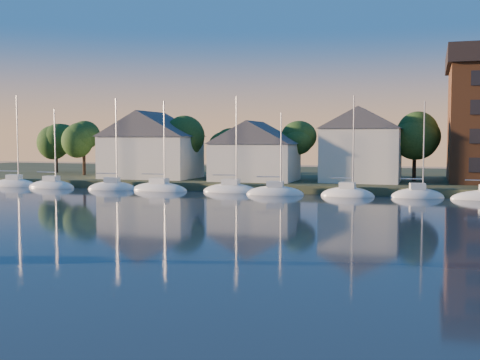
% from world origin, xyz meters
% --- Properties ---
extents(ground, '(260.00, 260.00, 0.00)m').
position_xyz_m(ground, '(0.00, 0.00, 0.00)').
color(ground, black).
rests_on(ground, ground).
extents(shoreline_land, '(160.00, 50.00, 2.00)m').
position_xyz_m(shoreline_land, '(0.00, 75.00, 0.00)').
color(shoreline_land, '#2D3720').
rests_on(shoreline_land, ground).
extents(wooden_dock, '(120.00, 3.00, 1.00)m').
position_xyz_m(wooden_dock, '(0.00, 52.00, 0.00)').
color(wooden_dock, brown).
rests_on(wooden_dock, ground).
extents(clubhouse_west, '(13.65, 9.45, 9.64)m').
position_xyz_m(clubhouse_west, '(-22.00, 58.00, 5.93)').
color(clubhouse_west, beige).
rests_on(clubhouse_west, shoreline_land).
extents(clubhouse_centre, '(11.55, 8.40, 8.08)m').
position_xyz_m(clubhouse_centre, '(-6.00, 57.00, 5.13)').
color(clubhouse_centre, beige).
rests_on(clubhouse_centre, shoreline_land).
extents(clubhouse_east, '(10.50, 8.40, 9.80)m').
position_xyz_m(clubhouse_east, '(8.00, 59.00, 6.00)').
color(clubhouse_east, beige).
rests_on(clubhouse_east, shoreline_land).
extents(tree_line, '(93.40, 5.40, 8.90)m').
position_xyz_m(tree_line, '(2.00, 63.00, 7.18)').
color(tree_line, '#332517').
rests_on(tree_line, shoreline_land).
extents(moored_fleet, '(79.50, 2.40, 12.05)m').
position_xyz_m(moored_fleet, '(-4.00, 49.00, 0.10)').
color(moored_fleet, white).
rests_on(moored_fleet, ground).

